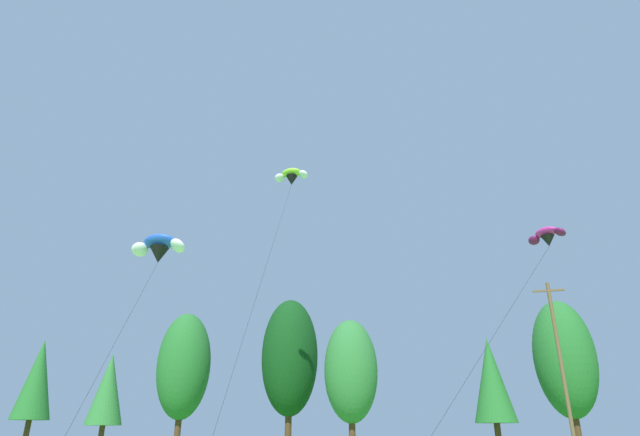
{
  "coord_description": "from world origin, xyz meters",
  "views": [
    {
      "loc": [
        7.68,
        1.92,
        1.95
      ],
      "look_at": [
        1.94,
        25.06,
        11.82
      ],
      "focal_mm": 29.05,
      "sensor_mm": 36.0,
      "label": 1
    }
  ],
  "objects_px": {
    "parafoil_kite_high_blue_white": "(159,248)",
    "parafoil_kite_far_magenta": "(547,237)",
    "utility_pole": "(561,363)",
    "parafoil_kite_mid_lime_white": "(291,177)"
  },
  "relations": [
    {
      "from": "parafoil_kite_high_blue_white",
      "to": "parafoil_kite_mid_lime_white",
      "type": "distance_m",
      "value": 18.57
    },
    {
      "from": "parafoil_kite_high_blue_white",
      "to": "utility_pole",
      "type": "bearing_deg",
      "value": 30.89
    },
    {
      "from": "parafoil_kite_mid_lime_white",
      "to": "parafoil_kite_far_magenta",
      "type": "xyz_separation_m",
      "value": [
        18.42,
        -11.46,
        -11.65
      ]
    },
    {
      "from": "parafoil_kite_high_blue_white",
      "to": "parafoil_kite_far_magenta",
      "type": "distance_m",
      "value": 22.37
    },
    {
      "from": "parafoil_kite_high_blue_white",
      "to": "parafoil_kite_far_magenta",
      "type": "xyz_separation_m",
      "value": [
        22.2,
        2.72,
        -0.27
      ]
    },
    {
      "from": "utility_pole",
      "to": "parafoil_kite_high_blue_white",
      "type": "distance_m",
      "value": 28.48
    },
    {
      "from": "parafoil_kite_mid_lime_white",
      "to": "parafoil_kite_far_magenta",
      "type": "relative_size",
      "value": 2.14
    },
    {
      "from": "parafoil_kite_high_blue_white",
      "to": "parafoil_kite_far_magenta",
      "type": "relative_size",
      "value": 1.06
    },
    {
      "from": "parafoil_kite_mid_lime_white",
      "to": "parafoil_kite_far_magenta",
      "type": "distance_m",
      "value": 24.63
    },
    {
      "from": "utility_pole",
      "to": "parafoil_kite_mid_lime_white",
      "type": "distance_m",
      "value": 26.46
    }
  ]
}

